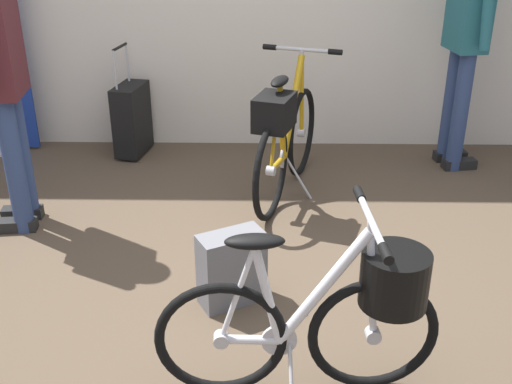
{
  "coord_description": "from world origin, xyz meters",
  "views": [
    {
      "loc": [
        0.16,
        -2.5,
        1.81
      ],
      "look_at": [
        0.12,
        0.13,
        0.55
      ],
      "focal_mm": 43.79,
      "sensor_mm": 36.0,
      "label": 1
    }
  ],
  "objects_px": {
    "display_bike_left": "(285,137)",
    "folding_bike_foreground": "(332,310)",
    "backpack_on_floor": "(232,268)",
    "rolling_suitcase": "(132,119)",
    "visitor_near_wall": "(1,69)",
    "visitor_browsing": "(468,25)"
  },
  "relations": [
    {
      "from": "folding_bike_foreground",
      "to": "rolling_suitcase",
      "type": "height_order",
      "value": "rolling_suitcase"
    },
    {
      "from": "visitor_near_wall",
      "to": "rolling_suitcase",
      "type": "distance_m",
      "value": 1.39
    },
    {
      "from": "display_bike_left",
      "to": "visitor_near_wall",
      "type": "distance_m",
      "value": 1.69
    },
    {
      "from": "folding_bike_foreground",
      "to": "visitor_near_wall",
      "type": "bearing_deg",
      "value": 141.25
    },
    {
      "from": "rolling_suitcase",
      "to": "backpack_on_floor",
      "type": "relative_size",
      "value": 2.23
    },
    {
      "from": "visitor_near_wall",
      "to": "folding_bike_foreground",
      "type": "bearing_deg",
      "value": -38.75
    },
    {
      "from": "folding_bike_foreground",
      "to": "rolling_suitcase",
      "type": "xyz_separation_m",
      "value": [
        -1.27,
        2.5,
        -0.1
      ]
    },
    {
      "from": "backpack_on_floor",
      "to": "display_bike_left",
      "type": "bearing_deg",
      "value": 76.66
    },
    {
      "from": "visitor_near_wall",
      "to": "display_bike_left",
      "type": "bearing_deg",
      "value": 14.07
    },
    {
      "from": "folding_bike_foreground",
      "to": "visitor_near_wall",
      "type": "distance_m",
      "value": 2.25
    },
    {
      "from": "visitor_browsing",
      "to": "rolling_suitcase",
      "type": "xyz_separation_m",
      "value": [
        -2.36,
        0.17,
        -0.73
      ]
    },
    {
      "from": "visitor_browsing",
      "to": "display_bike_left",
      "type": "bearing_deg",
      "value": -155.02
    },
    {
      "from": "visitor_browsing",
      "to": "visitor_near_wall",
      "type": "bearing_deg",
      "value": -160.93
    },
    {
      "from": "visitor_browsing",
      "to": "backpack_on_floor",
      "type": "bearing_deg",
      "value": -130.99
    },
    {
      "from": "visitor_near_wall",
      "to": "backpack_on_floor",
      "type": "height_order",
      "value": "visitor_near_wall"
    },
    {
      "from": "display_bike_left",
      "to": "rolling_suitcase",
      "type": "bearing_deg",
      "value": 146.45
    },
    {
      "from": "folding_bike_foreground",
      "to": "backpack_on_floor",
      "type": "relative_size",
      "value": 2.98
    },
    {
      "from": "rolling_suitcase",
      "to": "display_bike_left",
      "type": "bearing_deg",
      "value": -33.55
    },
    {
      "from": "rolling_suitcase",
      "to": "backpack_on_floor",
      "type": "bearing_deg",
      "value": -65.91
    },
    {
      "from": "display_bike_left",
      "to": "rolling_suitcase",
      "type": "distance_m",
      "value": 1.36
    },
    {
      "from": "visitor_browsing",
      "to": "backpack_on_floor",
      "type": "distance_m",
      "value": 2.44
    },
    {
      "from": "display_bike_left",
      "to": "folding_bike_foreground",
      "type": "bearing_deg",
      "value": -85.47
    }
  ]
}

